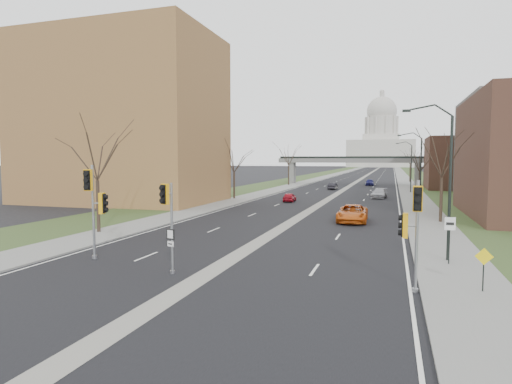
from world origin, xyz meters
The scene contains 30 objects.
ground centered at (0.00, 0.00, 0.00)m, with size 700.00×700.00×0.00m, color black.
road_surface centered at (0.00, 150.00, 0.01)m, with size 20.00×600.00×0.01m, color black.
median_strip centered at (0.00, 150.00, 0.00)m, with size 1.20×600.00×0.02m, color gray.
sidewalk_right centered at (12.00, 150.00, 0.06)m, with size 4.00×600.00×0.12m, color gray.
sidewalk_left centered at (-12.00, 150.00, 0.06)m, with size 4.00×600.00×0.12m, color gray.
grass_verge_right centered at (18.00, 150.00, 0.05)m, with size 8.00×600.00×0.10m, color #324721.
grass_verge_left centered at (-18.00, 150.00, 0.05)m, with size 8.00×600.00×0.10m, color #324721.
apartment_building centered at (-26.00, 30.00, 11.00)m, with size 25.00×16.00×22.00m, color olive.
commercial_block_far centered at (22.00, 70.00, 5.00)m, with size 14.00×14.00×10.00m, color #4D2F23.
pedestrian_bridge centered at (0.00, 80.00, 4.84)m, with size 34.00×3.00×6.45m.
capitol centered at (0.00, 320.00, 18.60)m, with size 48.00×42.00×55.75m.
streetlight_near centered at (10.99, 6.00, 6.95)m, with size 2.61×0.20×8.70m.
streetlight_mid centered at (10.99, 32.00, 6.95)m, with size 2.61×0.20×8.70m.
streetlight_far centered at (10.99, 58.00, 6.95)m, with size 2.61×0.20×8.70m.
tree_left_a centered at (-13.00, 8.00, 6.64)m, with size 7.20×7.20×9.40m.
tree_left_b centered at (-13.00, 38.00, 6.23)m, with size 6.75×6.75×8.81m.
tree_left_c centered at (-13.00, 72.00, 7.04)m, with size 7.65×7.65×9.99m.
tree_right_a centered at (13.00, 22.00, 6.64)m, with size 7.20×7.20×9.40m.
tree_right_b centered at (13.00, 55.00, 5.82)m, with size 6.30×6.30×8.22m.
tree_right_c centered at (13.00, 95.00, 7.04)m, with size 7.65×7.65×9.99m.
signal_pole_left centered at (-7.33, 0.51, 3.56)m, with size 0.91×1.15×5.43m.
signal_pole_median centered at (-1.76, -1.11, 3.20)m, with size 0.60×0.77×4.59m.
signal_pole_right centered at (9.61, -0.55, 3.19)m, with size 0.85×0.90×4.87m.
speed_limit_sign centered at (11.75, 5.06, 1.87)m, with size 0.55×0.06×2.54m.
warning_sign centered at (12.54, 0.29, 1.34)m, with size 0.74×0.06×1.88m.
car_left_near centered at (-4.55, 36.95, 0.62)m, with size 1.45×3.61×1.23m, color #A21220.
car_left_far centered at (-2.00, 62.19, 0.64)m, with size 1.35×3.87×1.27m, color black.
car_right_near centered at (5.32, 20.18, 0.79)m, with size 2.63×5.70×1.58m, color #C65715.
car_right_mid centered at (6.95, 46.17, 0.71)m, with size 1.98×4.88×1.42m, color #A7A8AF.
car_right_far centered at (4.03, 77.58, 0.72)m, with size 1.70×4.23×1.44m, color navy.
Camera 1 is at (8.74, -19.71, 5.75)m, focal length 30.00 mm.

